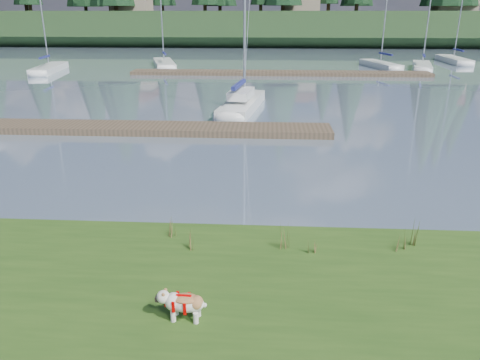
{
  "coord_description": "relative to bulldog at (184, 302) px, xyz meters",
  "views": [
    {
      "loc": [
        1.14,
        -11.82,
        5.25
      ],
      "look_at": [
        0.44,
        -0.5,
        1.15
      ],
      "focal_mm": 35.0,
      "sensor_mm": 36.0,
      "label": 1
    }
  ],
  "objects": [
    {
      "name": "sailboat_bg_1",
      "position": [
        -9.45,
        41.64,
        -0.34
      ],
      "size": [
        4.13,
        8.92,
        13.01
      ],
      "rotation": [
        0.0,
        0.0,
        1.86
      ],
      "color": "white",
      "rests_on": "ground"
    },
    {
      "name": "dock_near",
      "position": [
        -3.79,
        14.24,
        -0.52
      ],
      "size": [
        16.0,
        2.0,
        0.3
      ],
      "primitive_type": "cube",
      "color": "#4C3D2C",
      "rests_on": "ground"
    },
    {
      "name": "ridge",
      "position": [
        0.21,
        78.24,
        1.83
      ],
      "size": [
        200.0,
        20.0,
        5.0
      ],
      "primitive_type": "cube",
      "color": "#1D3218",
      "rests_on": "ground"
    },
    {
      "name": "mud_lip",
      "position": [
        0.21,
        3.64,
        -0.6
      ],
      "size": [
        60.0,
        0.5,
        0.14
      ],
      "primitive_type": "cube",
      "color": "#33281C",
      "rests_on": "ground"
    },
    {
      "name": "sailboat_main",
      "position": [
        -0.07,
        20.24,
        -0.24
      ],
      "size": [
        2.54,
        8.04,
        11.48
      ],
      "rotation": [
        0.0,
        0.0,
        1.44
      ],
      "color": "white",
      "rests_on": "ground"
    },
    {
      "name": "bulldog",
      "position": [
        0.0,
        0.0,
        0.0
      ],
      "size": [
        0.85,
        0.39,
        0.51
      ],
      "rotation": [
        0.0,
        0.0,
        3.08
      ],
      "color": "silver",
      "rests_on": "bank"
    },
    {
      "name": "dock_far",
      "position": [
        2.21,
        35.24,
        -0.52
      ],
      "size": [
        26.0,
        2.2,
        0.3
      ],
      "primitive_type": "cube",
      "color": "#4C3D2C",
      "rests_on": "ground"
    },
    {
      "name": "bank",
      "position": [
        0.21,
        -0.76,
        -0.49
      ],
      "size": [
        60.0,
        9.0,
        0.35
      ],
      "primitive_type": "cube",
      "color": "#2D4D17",
      "rests_on": "ground"
    },
    {
      "name": "sailboat_bg_3",
      "position": [
        12.05,
        41.82,
        -0.34
      ],
      "size": [
        3.18,
        7.67,
        11.12
      ],
      "rotation": [
        0.0,
        0.0,
        1.8
      ],
      "color": "white",
      "rests_on": "ground"
    },
    {
      "name": "weed_1",
      "position": [
        1.76,
        2.61,
        -0.07
      ],
      "size": [
        0.17,
        0.14,
        0.59
      ],
      "color": "#475B23",
      "rests_on": "bank"
    },
    {
      "name": "sailboat_bg_4",
      "position": [
        16.03,
        40.61,
        -0.34
      ],
      "size": [
        3.46,
        7.98,
        11.58
      ],
      "rotation": [
        0.0,
        0.0,
        1.32
      ],
      "color": "white",
      "rests_on": "ground"
    },
    {
      "name": "sailboat_bg_0",
      "position": [
        -19.01,
        36.88,
        -0.35
      ],
      "size": [
        2.9,
        8.44,
        11.99
      ],
      "rotation": [
        0.0,
        0.0,
        1.73
      ],
      "color": "white",
      "rests_on": "ground"
    },
    {
      "name": "weed_3",
      "position": [
        -0.76,
        3.04,
        -0.11
      ],
      "size": [
        0.17,
        0.14,
        0.5
      ],
      "color": "#475B23",
      "rests_on": "bank"
    },
    {
      "name": "weed_5",
      "position": [
        4.62,
        2.92,
        -0.02
      ],
      "size": [
        0.17,
        0.14,
        0.7
      ],
      "color": "#475B23",
      "rests_on": "bank"
    },
    {
      "name": "ground",
      "position": [
        0.21,
        35.24,
        -0.67
      ],
      "size": [
        200.0,
        200.0,
        0.0
      ],
      "primitive_type": "plane",
      "color": "gray",
      "rests_on": "ground"
    },
    {
      "name": "weed_4",
      "position": [
        2.34,
        2.46,
        -0.17
      ],
      "size": [
        0.17,
        0.14,
        0.36
      ],
      "color": "#475B23",
      "rests_on": "bank"
    },
    {
      "name": "sailboat_bg_5",
      "position": [
        21.23,
        47.52,
        -0.35
      ],
      "size": [
        1.91,
        8.63,
        12.21
      ],
      "rotation": [
        0.0,
        0.0,
        1.54
      ],
      "color": "white",
      "rests_on": "ground"
    },
    {
      "name": "weed_0",
      "position": [
        -0.32,
        2.45,
        -0.09
      ],
      "size": [
        0.17,
        0.14,
        0.55
      ],
      "color": "#475B23",
      "rests_on": "bank"
    },
    {
      "name": "weed_2",
      "position": [
        4.29,
        2.71,
        -0.08
      ],
      "size": [
        0.17,
        0.14,
        0.55
      ],
      "color": "#475B23",
      "rests_on": "bank"
    }
  ]
}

